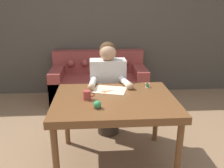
# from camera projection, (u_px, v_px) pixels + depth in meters

# --- Properties ---
(ground_plane) EXTENTS (16.00, 16.00, 0.00)m
(ground_plane) POSITION_uv_depth(u_px,v_px,m) (117.00, 162.00, 2.57)
(ground_plane) COLOR #846647
(wall_back) EXTENTS (8.00, 0.06, 2.60)m
(wall_back) POSITION_uv_depth(u_px,v_px,m) (106.00, 23.00, 4.28)
(wall_back) COLOR #474238
(wall_back) RESTS_ON ground_plane
(dining_table) EXTENTS (1.20, 0.94, 0.75)m
(dining_table) POSITION_uv_depth(u_px,v_px,m) (115.00, 105.00, 2.37)
(dining_table) COLOR brown
(dining_table) RESTS_ON ground_plane
(couch) EXTENTS (1.62, 0.82, 0.84)m
(couch) POSITION_uv_depth(u_px,v_px,m) (99.00, 83.00, 4.20)
(couch) COLOR brown
(couch) RESTS_ON ground_plane
(person) EXTENTS (0.51, 0.59, 1.21)m
(person) POSITION_uv_depth(u_px,v_px,m) (108.00, 89.00, 2.98)
(person) COLOR #33281E
(person) RESTS_ON ground_plane
(pattern_paper_main) EXTENTS (0.40, 0.34, 0.00)m
(pattern_paper_main) POSITION_uv_depth(u_px,v_px,m) (110.00, 90.00, 2.56)
(pattern_paper_main) COLOR beige
(pattern_paper_main) RESTS_ON dining_table
(scissors) EXTENTS (0.25, 0.15, 0.01)m
(scissors) POSITION_uv_depth(u_px,v_px,m) (109.00, 91.00, 2.52)
(scissors) COLOR silver
(scissors) RESTS_ON dining_table
(mug) EXTENTS (0.11, 0.08, 0.09)m
(mug) POSITION_uv_depth(u_px,v_px,m) (87.00, 95.00, 2.29)
(mug) COLOR #9E3833
(mug) RESTS_ON dining_table
(thread_spool) EXTENTS (0.04, 0.04, 0.05)m
(thread_spool) POSITION_uv_depth(u_px,v_px,m) (147.00, 85.00, 2.64)
(thread_spool) COLOR #338C4C
(thread_spool) RESTS_ON dining_table
(pin_cushion) EXTENTS (0.07, 0.07, 0.07)m
(pin_cushion) POSITION_uv_depth(u_px,v_px,m) (97.00, 105.00, 2.10)
(pin_cushion) COLOR #4C3828
(pin_cushion) RESTS_ON dining_table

